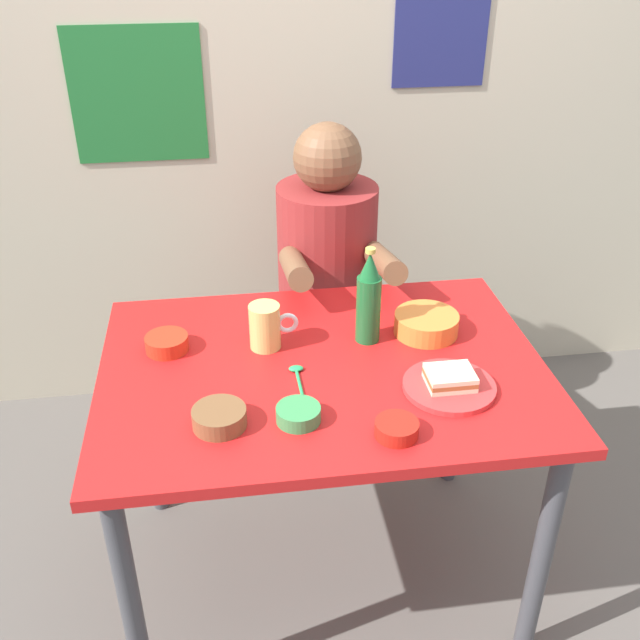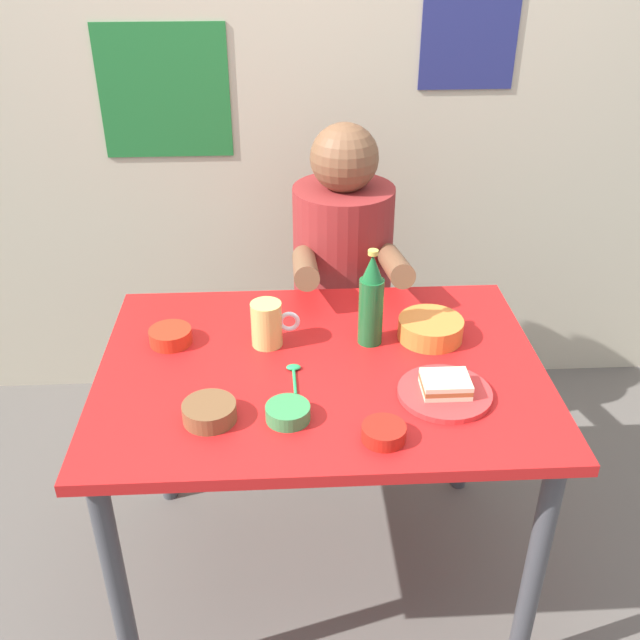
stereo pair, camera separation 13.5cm
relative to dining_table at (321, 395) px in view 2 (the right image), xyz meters
name	(u,v)px [view 2 (the right image)]	position (x,y,z in m)	size (l,w,h in m)	color
ground_plane	(321,569)	(0.00, 0.00, -0.65)	(6.00, 6.00, 0.00)	#59544F
wall_back	(304,50)	(0.00, 1.05, 0.65)	(4.40, 0.09, 2.60)	#BCB299
dining_table	(321,395)	(0.00, 0.00, 0.00)	(1.10, 0.80, 0.74)	red
stool	(341,356)	(0.10, 0.63, -0.30)	(0.34, 0.34, 0.45)	#4C4C51
person_seated	(343,250)	(0.10, 0.62, 0.12)	(0.33, 0.56, 0.72)	maroon
plate_orange	(445,393)	(0.28, -0.14, 0.10)	(0.22, 0.22, 0.01)	red
sandwich	(446,384)	(0.28, -0.14, 0.13)	(0.11, 0.09, 0.04)	beige
beer_mug	(268,324)	(-0.13, 0.10, 0.15)	(0.13, 0.08, 0.12)	#D1BC66
beer_bottle	(371,302)	(0.13, 0.10, 0.21)	(0.06, 0.06, 0.26)	#19602D
sauce_bowl_chili	(170,335)	(-0.38, 0.12, 0.12)	(0.11, 0.11, 0.04)	red
sambal_bowl_red	(384,432)	(0.12, -0.29, 0.11)	(0.10, 0.10, 0.03)	#B21E14
soup_bowl_orange	(431,328)	(0.29, 0.11, 0.12)	(0.17, 0.17, 0.05)	orange
dip_bowl_green	(288,412)	(-0.09, -0.21, 0.11)	(0.10, 0.10, 0.03)	#388C4C
condiment_bowl_brown	(209,411)	(-0.26, -0.20, 0.12)	(0.12, 0.12, 0.04)	brown
spoon	(294,373)	(-0.07, -0.04, 0.10)	(0.04, 0.12, 0.01)	#26A559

